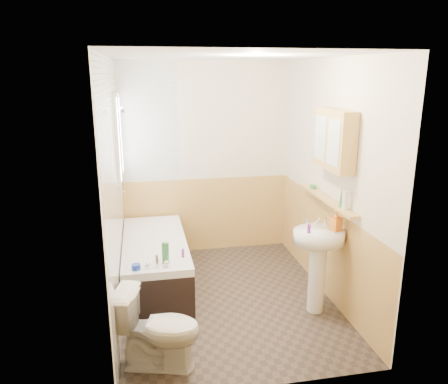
{
  "coord_description": "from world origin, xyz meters",
  "views": [
    {
      "loc": [
        -0.83,
        -4.15,
        2.35
      ],
      "look_at": [
        0.0,
        0.15,
        1.15
      ],
      "focal_mm": 35.0,
      "sensor_mm": 36.0,
      "label": 1
    }
  ],
  "objects_px": {
    "pine_shelf": "(326,199)",
    "medicine_cabinet": "(334,140)",
    "bathtub": "(155,261)",
    "toilet": "(159,329)",
    "sink": "(318,254)"
  },
  "relations": [
    {
      "from": "pine_shelf",
      "to": "medicine_cabinet",
      "type": "relative_size",
      "value": 1.95
    },
    {
      "from": "bathtub",
      "to": "toilet",
      "type": "relative_size",
      "value": 2.44
    },
    {
      "from": "toilet",
      "to": "pine_shelf",
      "type": "bearing_deg",
      "value": -48.26
    },
    {
      "from": "bathtub",
      "to": "medicine_cabinet",
      "type": "xyz_separation_m",
      "value": [
        1.74,
        -0.73,
        1.45
      ]
    },
    {
      "from": "bathtub",
      "to": "medicine_cabinet",
      "type": "distance_m",
      "value": 2.38
    },
    {
      "from": "toilet",
      "to": "sink",
      "type": "distance_m",
      "value": 1.72
    },
    {
      "from": "bathtub",
      "to": "pine_shelf",
      "type": "xyz_separation_m",
      "value": [
        1.77,
        -0.58,
        0.8
      ]
    },
    {
      "from": "toilet",
      "to": "pine_shelf",
      "type": "distance_m",
      "value": 2.15
    },
    {
      "from": "pine_shelf",
      "to": "toilet",
      "type": "bearing_deg",
      "value": -153.43
    },
    {
      "from": "bathtub",
      "to": "medicine_cabinet",
      "type": "relative_size",
      "value": 2.6
    },
    {
      "from": "pine_shelf",
      "to": "medicine_cabinet",
      "type": "distance_m",
      "value": 0.66
    },
    {
      "from": "toilet",
      "to": "medicine_cabinet",
      "type": "height_order",
      "value": "medicine_cabinet"
    },
    {
      "from": "toilet",
      "to": "sink",
      "type": "height_order",
      "value": "sink"
    },
    {
      "from": "bathtub",
      "to": "toilet",
      "type": "distance_m",
      "value": 1.48
    },
    {
      "from": "toilet",
      "to": "bathtub",
      "type": "bearing_deg",
      "value": 14.0
    }
  ]
}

